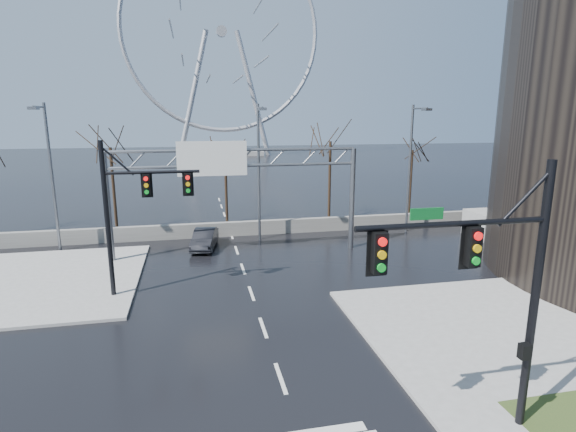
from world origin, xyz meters
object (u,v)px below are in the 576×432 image
object	(u,v)px
signal_mast_far	(130,204)
sign_gantry	(230,178)
car	(205,239)
signal_mast_near	(496,277)
ferris_wheel	(222,40)

from	to	relation	value
signal_mast_far	sign_gantry	world-z (taller)	signal_mast_far
signal_mast_far	car	world-z (taller)	signal_mast_far
signal_mast_near	ferris_wheel	size ratio (longest dim) A/B	0.16
signal_mast_far	ferris_wheel	distance (m)	89.30
sign_gantry	ferris_wheel	bearing A→B (deg)	86.16
ferris_wheel	sign_gantry	bearing A→B (deg)	-93.84
sign_gantry	car	distance (m)	5.25
ferris_wheel	signal_mast_far	bearing A→B (deg)	-97.20
sign_gantry	car	xyz separation A→B (m)	(-1.77, 2.04, -4.50)
signal_mast_near	signal_mast_far	bearing A→B (deg)	130.26
sign_gantry	signal_mast_far	bearing A→B (deg)	-132.47
sign_gantry	car	bearing A→B (deg)	130.89
signal_mast_near	sign_gantry	world-z (taller)	signal_mast_near
signal_mast_far	ferris_wheel	size ratio (longest dim) A/B	0.16
signal_mast_near	ferris_wheel	bearing A→B (deg)	90.08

